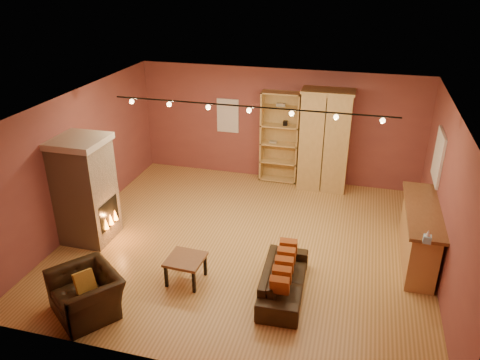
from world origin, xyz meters
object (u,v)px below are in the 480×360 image
(coffee_table, at_px, (186,261))
(armchair, at_px, (86,287))
(bookcase, at_px, (280,136))
(bar_counter, at_px, (419,234))
(fireplace, at_px, (86,190))
(armoire, at_px, (325,140))
(loveseat, at_px, (284,275))

(coffee_table, bearing_deg, armchair, -136.54)
(bookcase, relative_size, armchair, 1.81)
(bookcase, xyz_separation_m, bar_counter, (3.13, -2.85, -0.62))
(fireplace, xyz_separation_m, armchair, (1.14, -2.00, -0.59))
(fireplace, height_order, coffee_table, fireplace)
(bookcase, distance_m, bar_counter, 4.28)
(bookcase, xyz_separation_m, armoire, (1.10, -0.19, 0.07))
(bar_counter, relative_size, armchair, 1.77)
(loveseat, distance_m, armchair, 3.16)
(armchair, bearing_deg, bookcase, 107.89)
(armoire, height_order, armchair, armoire)
(bookcase, distance_m, armoire, 1.12)
(loveseat, bearing_deg, bar_counter, -56.43)
(loveseat, xyz_separation_m, armchair, (-2.90, -1.27, 0.11))
(bookcase, relative_size, loveseat, 1.31)
(bookcase, height_order, armchair, bookcase)
(fireplace, bearing_deg, armoire, 40.02)
(fireplace, distance_m, armchair, 2.38)
(fireplace, height_order, loveseat, fireplace)
(loveseat, distance_m, coffee_table, 1.69)
(fireplace, distance_m, loveseat, 4.16)
(fireplace, relative_size, bookcase, 0.93)
(armchair, bearing_deg, armoire, 97.84)
(fireplace, xyz_separation_m, bar_counter, (6.24, 0.88, -0.52))
(coffee_table, bearing_deg, bar_counter, 23.96)
(coffee_table, bearing_deg, fireplace, 160.14)
(bookcase, height_order, coffee_table, bookcase)
(loveseat, bearing_deg, armchair, 111.05)
(bookcase, height_order, bar_counter, bookcase)
(armchair, xyz_separation_m, coffee_table, (1.21, 1.15, -0.07))
(fireplace, distance_m, bar_counter, 6.32)
(loveseat, bearing_deg, bookcase, 9.17)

